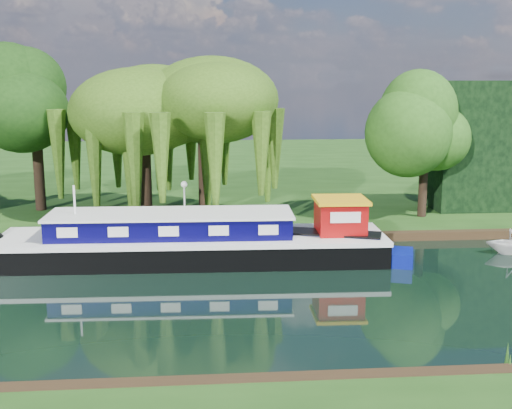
{
  "coord_description": "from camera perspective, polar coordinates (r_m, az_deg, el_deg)",
  "views": [
    {
      "loc": [
        1.65,
        -24.74,
        8.7
      ],
      "look_at": [
        4.03,
        4.64,
        2.8
      ],
      "focal_mm": 45.0,
      "sensor_mm": 36.0,
      "label": 1
    }
  ],
  "objects": [
    {
      "name": "white_cruiser",
      "position": [
        34.59,
        21.81,
        -4.08
      ],
      "size": [
        2.92,
        2.62,
        1.37
      ],
      "primitive_type": "imported",
      "rotation": [
        0.0,
        0.0,
        1.42
      ],
      "color": "silver",
      "rests_on": "ground"
    },
    {
      "name": "ground",
      "position": [
        26.27,
        -8.05,
        -8.13
      ],
      "size": [
        120.0,
        120.0,
        0.0
      ],
      "primitive_type": "plane",
      "color": "black"
    },
    {
      "name": "narrowboat",
      "position": [
        31.31,
        4.39,
        -3.84
      ],
      "size": [
        10.23,
        4.74,
        1.49
      ],
      "rotation": [
        0.0,
        0.0,
        -0.31
      ],
      "color": "navy",
      "rests_on": "ground"
    },
    {
      "name": "dutch_barge",
      "position": [
        30.87,
        -5.35,
        -3.25
      ],
      "size": [
        18.46,
        4.56,
        3.88
      ],
      "rotation": [
        0.0,
        0.0,
        -0.02
      ],
      "color": "black",
      "rests_on": "ground"
    },
    {
      "name": "mooring_posts",
      "position": [
        34.1,
        -8.12,
        -1.93
      ],
      "size": [
        19.16,
        0.16,
        1.0
      ],
      "color": "silver",
      "rests_on": "far_bank"
    },
    {
      "name": "far_bank",
      "position": [
        59.37,
        -6.18,
        3.04
      ],
      "size": [
        120.0,
        52.0,
        0.45
      ],
      "primitive_type": "cube",
      "color": "#183C10",
      "rests_on": "ground"
    },
    {
      "name": "tree_far_mid",
      "position": [
        41.88,
        -19.1,
        8.24
      ],
      "size": [
        5.72,
        5.72,
        9.36
      ],
      "color": "black",
      "rests_on": "far_bank"
    },
    {
      "name": "lamppost",
      "position": [
        35.81,
        -6.39,
        1.15
      ],
      "size": [
        0.36,
        0.36,
        2.56
      ],
      "color": "silver",
      "rests_on": "far_bank"
    },
    {
      "name": "tree_far_right",
      "position": [
        39.1,
        14.86,
        6.34
      ],
      "size": [
        4.53,
        4.53,
        7.42
      ],
      "color": "black",
      "rests_on": "far_bank"
    },
    {
      "name": "conifer_hedge",
      "position": [
        42.66,
        19.48,
        4.96
      ],
      "size": [
        6.0,
        3.0,
        8.0
      ],
      "primitive_type": "cube",
      "color": "black",
      "rests_on": "far_bank"
    },
    {
      "name": "willow_left",
      "position": [
        38.74,
        -9.98,
        8.02
      ],
      "size": [
        7.05,
        7.05,
        8.45
      ],
      "color": "black",
      "rests_on": "far_bank"
    },
    {
      "name": "reeds_near",
      "position": [
        19.7,
        11.5,
        -13.36
      ],
      "size": [
        33.7,
        1.5,
        1.1
      ],
      "color": "#1B5215",
      "rests_on": "ground"
    },
    {
      "name": "willow_right",
      "position": [
        36.8,
        -4.7,
        8.12
      ],
      "size": [
        7.0,
        7.0,
        8.53
      ],
      "color": "black",
      "rests_on": "far_bank"
    }
  ]
}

